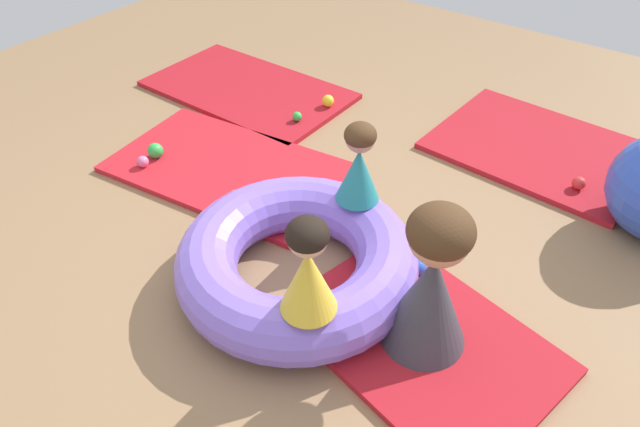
# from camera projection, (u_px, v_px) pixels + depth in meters

# --- Properties ---
(ground_plane) EXTENTS (8.00, 8.00, 0.00)m
(ground_plane) POSITION_uv_depth(u_px,v_px,m) (299.00, 271.00, 3.10)
(ground_plane) COLOR #93704C
(gym_mat_near_right) EXTENTS (1.43, 1.14, 0.04)m
(gym_mat_near_right) POSITION_uv_depth(u_px,v_px,m) (538.00, 148.00, 4.00)
(gym_mat_near_right) COLOR #B21923
(gym_mat_near_right) RESTS_ON ground
(gym_mat_far_left) EXTENTS (1.65, 1.09, 0.04)m
(gym_mat_far_left) POSITION_uv_depth(u_px,v_px,m) (229.00, 169.00, 3.81)
(gym_mat_far_left) COLOR red
(gym_mat_far_left) RESTS_ON ground
(gym_mat_near_left) EXTENTS (1.63, 0.95, 0.04)m
(gym_mat_near_left) POSITION_uv_depth(u_px,v_px,m) (248.00, 90.00, 4.66)
(gym_mat_near_left) COLOR #B21923
(gym_mat_near_left) RESTS_ON ground
(gym_mat_center_rear) EXTENTS (1.39, 1.11, 0.04)m
(gym_mat_center_rear) POSITION_uv_depth(u_px,v_px,m) (421.00, 339.00, 2.73)
(gym_mat_center_rear) COLOR #B21923
(gym_mat_center_rear) RESTS_ON ground
(inflatable_cushion) EXTENTS (1.25, 1.25, 0.32)m
(inflatable_cushion) POSITION_uv_depth(u_px,v_px,m) (297.00, 260.00, 2.94)
(inflatable_cushion) COLOR #8466E0
(inflatable_cushion) RESTS_ON ground
(child_in_yellow) EXTENTS (0.28, 0.28, 0.50)m
(child_in_yellow) POSITION_uv_depth(u_px,v_px,m) (308.00, 268.00, 2.34)
(child_in_yellow) COLOR yellow
(child_in_yellow) RESTS_ON inflatable_cushion
(child_in_teal) EXTENTS (0.32, 0.32, 0.46)m
(child_in_teal) POSITION_uv_depth(u_px,v_px,m) (359.00, 164.00, 2.94)
(child_in_teal) COLOR teal
(child_in_teal) RESTS_ON inflatable_cushion
(adult_seated) EXTENTS (0.57, 0.57, 0.79)m
(adult_seated) POSITION_uv_depth(u_px,v_px,m) (432.00, 281.00, 2.47)
(adult_seated) COLOR #383842
(adult_seated) RESTS_ON gym_mat_center_rear
(play_ball_green) EXTENTS (0.10, 0.10, 0.10)m
(play_ball_green) POSITION_uv_depth(u_px,v_px,m) (155.00, 151.00, 3.84)
(play_ball_green) COLOR green
(play_ball_green) RESTS_ON gym_mat_far_left
(play_ball_teal) EXTENTS (0.09, 0.09, 0.09)m
(play_ball_teal) POSITION_uv_depth(u_px,v_px,m) (302.00, 196.00, 3.47)
(play_ball_teal) COLOR teal
(play_ball_teal) RESTS_ON gym_mat_far_left
(play_ball_orange) EXTENTS (0.06, 0.06, 0.06)m
(play_ball_orange) POSITION_uv_depth(u_px,v_px,m) (235.00, 194.00, 3.51)
(play_ball_orange) COLOR orange
(play_ball_orange) RESTS_ON gym_mat_far_left
(play_ball_pink) EXTENTS (0.08, 0.08, 0.08)m
(play_ball_pink) POSITION_uv_depth(u_px,v_px,m) (143.00, 162.00, 3.77)
(play_ball_pink) COLOR pink
(play_ball_pink) RESTS_ON gym_mat_far_left
(play_ball_blue) EXTENTS (0.09, 0.09, 0.09)m
(play_ball_blue) POSITION_uv_depth(u_px,v_px,m) (418.00, 267.00, 3.01)
(play_ball_blue) COLOR blue
(play_ball_blue) RESTS_ON gym_mat_center_rear
(play_ball_red) EXTENTS (0.08, 0.08, 0.08)m
(play_ball_red) POSITION_uv_depth(u_px,v_px,m) (579.00, 183.00, 3.58)
(play_ball_red) COLOR red
(play_ball_red) RESTS_ON gym_mat_near_right
(play_ball_yellow) EXTENTS (0.09, 0.09, 0.09)m
(play_ball_yellow) POSITION_uv_depth(u_px,v_px,m) (328.00, 101.00, 4.39)
(play_ball_yellow) COLOR yellow
(play_ball_yellow) RESTS_ON gym_mat_near_left
(play_ball_green_second) EXTENTS (0.07, 0.07, 0.07)m
(play_ball_green_second) POSITION_uv_depth(u_px,v_px,m) (297.00, 117.00, 4.22)
(play_ball_green_second) COLOR green
(play_ball_green_second) RESTS_ON gym_mat_near_left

